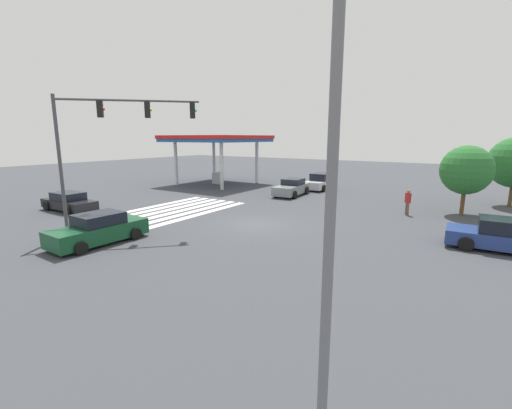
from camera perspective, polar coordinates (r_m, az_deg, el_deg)
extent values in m
plane|color=#3D3F44|center=(20.77, 0.00, -3.38)|extent=(121.29, 121.29, 0.00)
cube|color=silver|center=(27.12, -17.19, -0.43)|extent=(10.58, 0.60, 0.01)
cube|color=silver|center=(26.40, -15.87, -0.66)|extent=(10.58, 0.60, 0.01)
cube|color=silver|center=(25.70, -14.48, -0.91)|extent=(10.58, 0.60, 0.01)
cube|color=silver|center=(25.02, -13.01, -1.16)|extent=(10.58, 0.60, 0.01)
cube|color=silver|center=(24.35, -11.46, -1.43)|extent=(10.58, 0.60, 0.01)
cube|color=silver|center=(23.70, -9.83, -1.71)|extent=(10.58, 0.60, 0.01)
cylinder|color=#47474C|center=(20.77, -29.81, 5.47)|extent=(0.18, 0.18, 7.37)
cylinder|color=#47474C|center=(19.98, -20.43, 15.95)|extent=(5.25, 5.25, 0.12)
cube|color=black|center=(20.20, -24.56, 14.26)|extent=(0.40, 0.40, 0.84)
sphere|color=red|center=(20.17, -24.10, 14.30)|extent=(0.16, 0.16, 0.16)
cube|color=black|center=(19.84, -17.65, 14.80)|extent=(0.40, 0.40, 0.84)
sphere|color=gold|center=(19.82, -17.17, 14.83)|extent=(0.16, 0.16, 0.16)
cube|color=black|center=(19.76, -10.55, 15.14)|extent=(0.40, 0.40, 0.84)
sphere|color=green|center=(19.76, -10.07, 15.15)|extent=(0.16, 0.16, 0.16)
cube|color=gray|center=(31.25, 5.90, 2.55)|extent=(4.63, 2.11, 0.77)
cube|color=black|center=(31.52, 6.21, 3.82)|extent=(2.01, 1.75, 0.53)
cylinder|color=black|center=(29.66, 6.44, 1.63)|extent=(0.71, 0.27, 0.70)
cylinder|color=black|center=(30.41, 3.23, 1.92)|extent=(0.71, 0.27, 0.70)
cylinder|color=black|center=(32.22, 8.40, 2.34)|extent=(0.71, 0.27, 0.70)
cylinder|color=black|center=(32.92, 5.40, 2.59)|extent=(0.71, 0.27, 0.70)
cube|color=silver|center=(35.48, 10.75, 3.41)|extent=(4.66, 1.85, 0.74)
cube|color=black|center=(35.56, 10.91, 4.60)|extent=(2.51, 1.64, 0.71)
cylinder|color=black|center=(33.85, 11.17, 2.65)|extent=(0.68, 0.23, 0.68)
cylinder|color=black|center=(34.60, 8.40, 2.92)|extent=(0.68, 0.23, 0.68)
cylinder|color=black|center=(36.49, 12.96, 3.18)|extent=(0.68, 0.23, 0.68)
cylinder|color=black|center=(37.18, 10.34, 3.42)|extent=(0.68, 0.23, 0.68)
cube|color=navy|center=(19.72, 35.88, -4.78)|extent=(2.06, 4.75, 0.67)
cube|color=black|center=(19.59, 36.54, -2.96)|extent=(1.79, 2.43, 0.65)
cylinder|color=black|center=(18.74, 31.60, -5.64)|extent=(0.24, 0.67, 0.66)
cylinder|color=black|center=(20.62, 31.62, -4.23)|extent=(0.24, 0.67, 0.66)
cube|color=#144728|center=(18.78, -24.74, -4.22)|extent=(4.68, 1.94, 0.79)
cube|color=black|center=(18.66, -24.73, -2.18)|extent=(2.16, 1.70, 0.56)
cylinder|color=black|center=(17.39, -27.17, -6.50)|extent=(0.61, 0.24, 0.61)
cylinder|color=black|center=(19.02, -29.86, -5.32)|extent=(0.61, 0.24, 0.61)
cylinder|color=black|center=(18.83, -19.46, -4.61)|extent=(0.61, 0.24, 0.61)
cylinder|color=black|center=(20.34, -22.56, -3.69)|extent=(0.61, 0.24, 0.61)
cube|color=black|center=(28.01, -28.67, 0.08)|extent=(1.79, 4.52, 0.62)
cube|color=black|center=(27.96, -28.83, 1.25)|extent=(1.59, 2.21, 0.54)
cylinder|color=black|center=(27.27, -25.60, -0.23)|extent=(0.23, 0.70, 0.70)
cylinder|color=black|center=(26.41, -28.85, -0.86)|extent=(0.23, 0.70, 0.70)
cylinder|color=black|center=(29.66, -28.46, 0.35)|extent=(0.23, 0.70, 0.70)
cylinder|color=black|center=(28.87, -31.53, -0.21)|extent=(0.23, 0.70, 0.70)
cube|color=#23519E|center=(39.02, -6.54, 10.59)|extent=(9.21, 9.21, 0.35)
cube|color=red|center=(39.02, -6.55, 11.11)|extent=(9.40, 9.40, 0.36)
cube|color=#B2B2B7|center=(39.28, -6.40, 4.40)|extent=(0.70, 1.10, 1.30)
cylinder|color=silver|center=(43.65, -7.02, 7.30)|extent=(0.36, 0.36, 4.71)
cylinder|color=silver|center=(38.97, -13.19, 6.64)|extent=(0.36, 0.36, 4.71)
cylinder|color=silver|center=(39.80, 0.14, 7.02)|extent=(0.36, 0.36, 4.71)
cylinder|color=silver|center=(34.59, -5.75, 6.35)|extent=(0.36, 0.36, 4.71)
cylinder|color=brown|center=(25.44, 23.99, -0.69)|extent=(0.14, 0.14, 0.84)
cylinder|color=brown|center=(25.56, 23.77, -0.62)|extent=(0.14, 0.14, 0.84)
cube|color=#B22328|center=(25.37, 24.01, 1.02)|extent=(0.40, 0.41, 0.67)
sphere|color=#8C6647|center=(25.30, 24.09, 2.01)|extent=(0.23, 0.23, 0.23)
cylinder|color=slate|center=(4.87, 12.37, 0.83)|extent=(0.16, 0.16, 8.70)
cylinder|color=brown|center=(27.08, 31.17, 0.24)|extent=(0.26, 0.26, 1.68)
sphere|color=#286B2D|center=(26.81, 31.65, 4.92)|extent=(3.26, 3.26, 3.26)
cylinder|color=brown|center=(32.55, 36.74, 1.26)|extent=(0.26, 0.26, 1.74)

